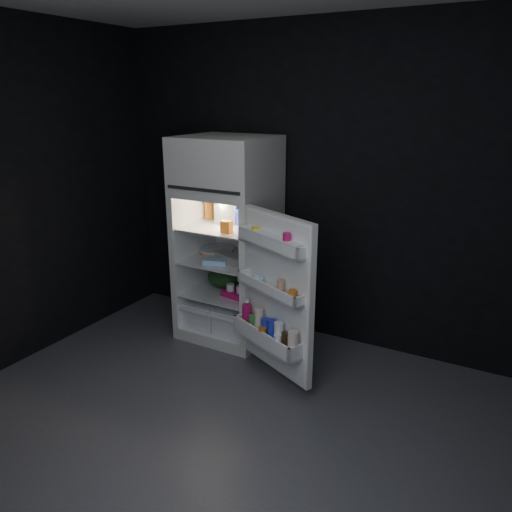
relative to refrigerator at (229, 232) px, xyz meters
The scene contains 17 objects.
floor 1.80m from the refrigerator, 60.14° to the right, with size 4.00×3.40×0.00m, color #4D4D52.
wall_back 0.94m from the refrigerator, 26.57° to the left, with size 4.00×0.00×2.70m, color black.
refrigerator is the anchor object (origin of this frame).
fridge_door 0.94m from the refrigerator, 36.49° to the right, with size 0.73×0.48×1.22m.
milk_jug 0.19m from the refrigerator, 151.76° to the right, with size 0.14×0.14×0.24m, color white.
mayo_jar 0.18m from the refrigerator, 35.86° to the left, with size 0.12×0.12×0.14m, color #2030B1.
jam_jar 0.22m from the refrigerator, ahead, with size 0.09×0.09×0.13m, color black.
amber_bottle 0.34m from the refrigerator, 159.57° to the left, with size 0.08×0.08×0.22m, color #C66D1F.
small_carton 0.29m from the refrigerator, 61.56° to the right, with size 0.09×0.06×0.10m, color #C66117.
egg_carton 0.23m from the refrigerator, 57.03° to the right, with size 0.32×0.12×0.07m, color gray.
pie 0.26m from the refrigerator, 166.87° to the left, with size 0.31×0.31×0.04m, color tan.
flat_package 0.30m from the refrigerator, 91.78° to the right, with size 0.20×0.10×0.04m, color #9CD4F2.
wrapped_pkg 0.33m from the refrigerator, 23.76° to the left, with size 0.13×0.11×0.05m, color beige.
produce_bag 0.44m from the refrigerator, behind, with size 0.31×0.27×0.20m, color #193815.
yogurt_tray 0.55m from the refrigerator, 41.94° to the right, with size 0.25×0.14×0.05m, color #BC1057.
small_can_red 0.53m from the refrigerator, 20.21° to the left, with size 0.07×0.07×0.09m, color #BC1057.
small_can_silver 0.56m from the refrigerator, 16.62° to the left, with size 0.06×0.06×0.09m, color #BCBBC0.
Camera 1 is at (1.50, -2.24, 2.11)m, focal length 35.00 mm.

